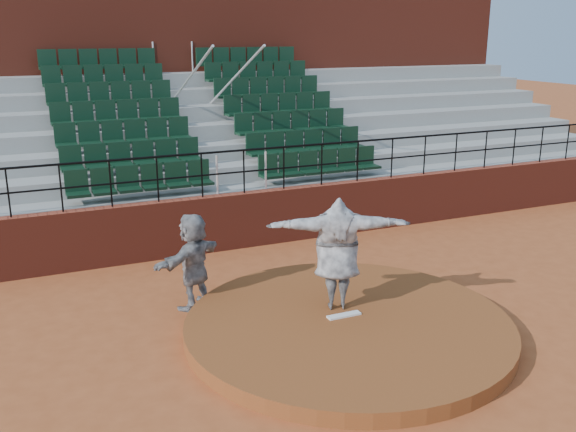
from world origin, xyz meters
name	(u,v)px	position (x,y,z in m)	size (l,w,h in m)	color
ground	(348,333)	(0.00, 0.00, 0.00)	(90.00, 90.00, 0.00)	#A84F25
pitchers_mound	(348,326)	(0.00, 0.00, 0.12)	(5.50, 5.50, 0.25)	brown
pitching_rubber	(344,315)	(0.00, 0.15, 0.27)	(0.60, 0.15, 0.03)	white
boundary_wall	(245,220)	(0.00, 5.00, 0.65)	(24.00, 0.30, 1.30)	maroon
wall_railing	(244,162)	(0.00, 5.00, 2.03)	(24.04, 0.05, 1.03)	black
seating_deck	(200,159)	(0.00, 8.65, 1.44)	(24.00, 5.97, 4.63)	gray
press_box_facade	(163,74)	(0.00, 12.60, 3.55)	(24.00, 3.00, 7.10)	maroon
pitcher	(337,253)	(0.06, 0.55, 1.24)	(2.44, 0.66, 1.98)	black
fielder	(193,261)	(-2.05, 2.13, 0.89)	(1.66, 0.53, 1.79)	black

